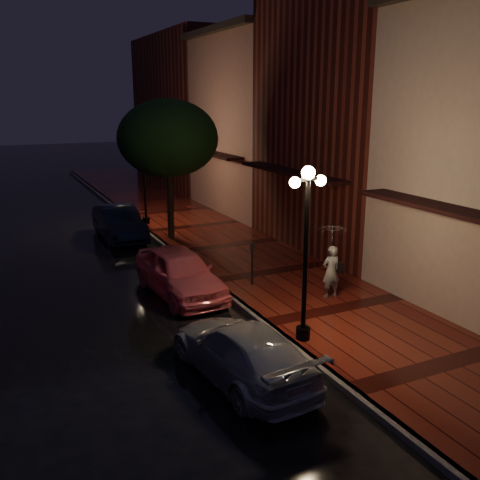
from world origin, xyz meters
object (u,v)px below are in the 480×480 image
navy_car (119,223)px  silver_car (242,351)px  street_tree (168,141)px  woman_with_umbrella (332,250)px  pink_car (180,272)px  parking_meter (252,259)px  streetlamp_far (144,172)px  streetlamp_near (306,244)px

navy_car → silver_car: (-0.41, -13.09, -0.09)m
street_tree → woman_with_umbrella: size_ratio=2.60×
pink_car → navy_car: size_ratio=0.99×
street_tree → navy_car: size_ratio=1.33×
silver_car → woman_with_umbrella: (4.39, 2.95, 1.00)m
parking_meter → street_tree: bearing=104.5°
streetlamp_far → pink_car: (-1.61, -9.40, -1.86)m
streetlamp_far → woman_with_umbrella: 12.14m
navy_car → silver_car: navy_car is taller
pink_car → silver_car: bearing=-98.8°
streetlamp_near → woman_with_umbrella: size_ratio=1.93×
silver_car → parking_meter: 5.65m
pink_car → woman_with_umbrella: bearing=-36.0°
streetlamp_near → streetlamp_far: size_ratio=1.00×
streetlamp_far → pink_car: bearing=-99.7°
woman_with_umbrella → pink_car: bearing=-29.6°
streetlamp_near → streetlamp_far: same height
pink_car → woman_with_umbrella: 4.71m
streetlamp_near → street_tree: street_tree is taller
streetlamp_far → woman_with_umbrella: (2.30, -11.88, -0.98)m
streetlamp_near → street_tree: bearing=88.7°
pink_car → parking_meter: size_ratio=3.10×
street_tree → navy_car: 4.23m
street_tree → silver_car: 12.58m
pink_car → parking_meter: 2.33m
streetlamp_far → streetlamp_near: bearing=-90.0°
streetlamp_near → pink_car: size_ratio=1.00×
streetlamp_far → street_tree: 3.44m
street_tree → woman_with_umbrella: 9.47m
street_tree → navy_car: street_tree is taller
streetlamp_near → pink_car: bearing=109.3°
street_tree → silver_car: size_ratio=1.34×
streetlamp_near → streetlamp_far: bearing=90.0°
navy_car → silver_car: size_ratio=1.01×
silver_car → parking_meter: bearing=-124.6°
streetlamp_far → navy_car: 3.06m
navy_car → woman_with_umbrella: bearing=-69.3°
streetlamp_far → woman_with_umbrella: bearing=-79.1°
streetlamp_near → parking_meter: (0.65, 4.10, -1.60)m
woman_with_umbrella → streetlamp_far: bearing=-76.3°
streetlamp_near → street_tree: (0.26, 10.99, 1.64)m
navy_car → parking_meter: 8.50m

